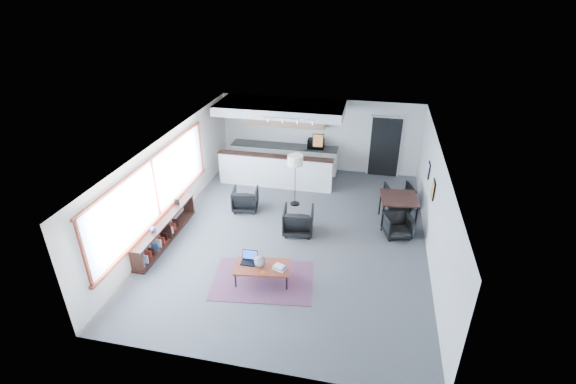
% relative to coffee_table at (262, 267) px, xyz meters
% --- Properties ---
extents(room, '(7.02, 9.02, 2.62)m').
position_rel_coffee_table_xyz_m(room, '(0.34, 2.08, 0.92)').
color(room, '#4D4D4F').
rests_on(room, ground).
extents(window, '(0.10, 5.95, 1.66)m').
position_rel_coffee_table_xyz_m(window, '(-3.12, 1.18, 1.08)').
color(window, '#8CBFFF').
rests_on(window, room).
extents(console, '(0.35, 3.00, 0.80)m').
position_rel_coffee_table_xyz_m(console, '(-2.96, 1.03, -0.05)').
color(console, black).
rests_on(console, floor).
extents(kitchenette, '(4.20, 1.96, 2.60)m').
position_rel_coffee_table_xyz_m(kitchenette, '(-0.86, 5.79, 1.00)').
color(kitchenette, white).
rests_on(kitchenette, floor).
extents(doorway, '(1.10, 0.12, 2.15)m').
position_rel_coffee_table_xyz_m(doorway, '(2.64, 6.50, 0.70)').
color(doorway, black).
rests_on(doorway, room).
extents(track_light, '(1.60, 0.07, 0.15)m').
position_rel_coffee_table_xyz_m(track_light, '(-0.25, 4.28, 2.15)').
color(track_light, silver).
rests_on(track_light, room).
extents(wall_art_lower, '(0.03, 0.38, 0.48)m').
position_rel_coffee_table_xyz_m(wall_art_lower, '(3.81, 2.48, 1.17)').
color(wall_art_lower, black).
rests_on(wall_art_lower, room).
extents(wall_art_upper, '(0.03, 0.34, 0.44)m').
position_rel_coffee_table_xyz_m(wall_art_upper, '(3.81, 3.78, 1.12)').
color(wall_art_upper, black).
rests_on(wall_art_upper, room).
extents(kilim_rug, '(2.51, 1.87, 0.01)m').
position_rel_coffee_table_xyz_m(kilim_rug, '(-0.00, 0.00, -0.37)').
color(kilim_rug, '#562D43').
rests_on(kilim_rug, floor).
extents(coffee_table, '(1.34, 0.85, 0.41)m').
position_rel_coffee_table_xyz_m(coffee_table, '(0.00, 0.00, 0.00)').
color(coffee_table, maroon).
rests_on(coffee_table, floor).
extents(laptop, '(0.37, 0.30, 0.26)m').
position_rel_coffee_table_xyz_m(laptop, '(-0.34, 0.12, 0.11)').
color(laptop, black).
rests_on(laptop, coffee_table).
extents(ceramic_pot, '(0.26, 0.26, 0.26)m').
position_rel_coffee_table_xyz_m(ceramic_pot, '(-0.05, -0.01, 0.16)').
color(ceramic_pot, gray).
rests_on(ceramic_pot, coffee_table).
extents(book_stack, '(0.34, 0.31, 0.09)m').
position_rel_coffee_table_xyz_m(book_stack, '(0.41, -0.01, 0.07)').
color(book_stack, silver).
rests_on(book_stack, coffee_table).
extents(coaster, '(0.11, 0.11, 0.01)m').
position_rel_coffee_table_xyz_m(coaster, '(0.06, -0.21, 0.03)').
color(coaster, '#E5590C').
rests_on(coaster, coffee_table).
extents(armchair_left, '(0.83, 0.79, 0.75)m').
position_rel_coffee_table_xyz_m(armchair_left, '(-1.38, 3.12, -0.00)').
color(armchair_left, black).
rests_on(armchair_left, floor).
extents(armchair_right, '(0.88, 0.84, 0.83)m').
position_rel_coffee_table_xyz_m(armchair_right, '(0.42, 2.19, 0.03)').
color(armchair_right, black).
rests_on(armchair_right, floor).
extents(floor_lamp, '(0.62, 0.62, 1.63)m').
position_rel_coffee_table_xyz_m(floor_lamp, '(0.02, 3.74, 1.04)').
color(floor_lamp, black).
rests_on(floor_lamp, floor).
extents(dining_table, '(1.08, 1.08, 0.84)m').
position_rel_coffee_table_xyz_m(dining_table, '(3.08, 3.24, 0.39)').
color(dining_table, black).
rests_on(dining_table, floor).
extents(dining_chair_near, '(0.73, 0.70, 0.61)m').
position_rel_coffee_table_xyz_m(dining_chair_near, '(3.08, 2.59, -0.08)').
color(dining_chair_near, black).
rests_on(dining_chair_near, floor).
extents(dining_chair_far, '(0.80, 0.77, 0.67)m').
position_rel_coffee_table_xyz_m(dining_chair_far, '(3.14, 4.28, -0.05)').
color(dining_chair_far, black).
rests_on(dining_chair_far, floor).
extents(microwave, '(0.57, 0.33, 0.38)m').
position_rel_coffee_table_xyz_m(microwave, '(0.27, 6.23, 0.74)').
color(microwave, black).
rests_on(microwave, kitchenette).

